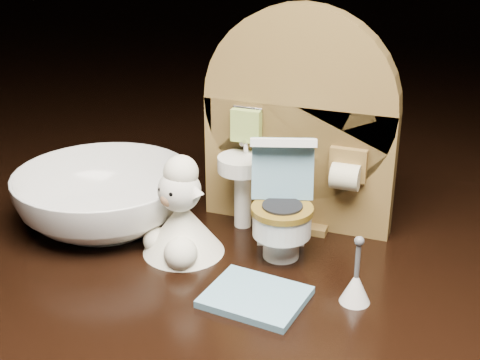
% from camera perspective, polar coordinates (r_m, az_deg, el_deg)
% --- Properties ---
extents(backdrop_panel, '(0.13, 0.05, 0.15)m').
position_cam_1_polar(backdrop_panel, '(0.45, 4.91, 4.01)').
color(backdrop_panel, brown).
rests_on(backdrop_panel, ground).
extents(toy_toilet, '(0.04, 0.05, 0.08)m').
position_cam_1_polar(toy_toilet, '(0.42, 3.59, -2.70)').
color(toy_toilet, white).
rests_on(toy_toilet, ground).
extents(bath_mat, '(0.06, 0.05, 0.00)m').
position_cam_1_polar(bath_mat, '(0.38, 1.32, -9.95)').
color(bath_mat, '#6496AE').
rests_on(bath_mat, ground).
extents(toilet_brush, '(0.02, 0.02, 0.04)m').
position_cam_1_polar(toilet_brush, '(0.38, 9.84, -8.82)').
color(toilet_brush, white).
rests_on(toilet_brush, ground).
extents(plush_lamb, '(0.05, 0.05, 0.07)m').
position_cam_1_polar(plush_lamb, '(0.42, -5.05, -3.40)').
color(plush_lamb, white).
rests_on(plush_lamb, ground).
extents(ceramic_bowl, '(0.14, 0.14, 0.04)m').
position_cam_1_polar(ceramic_bowl, '(0.47, -11.52, -1.56)').
color(ceramic_bowl, white).
rests_on(ceramic_bowl, ground).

